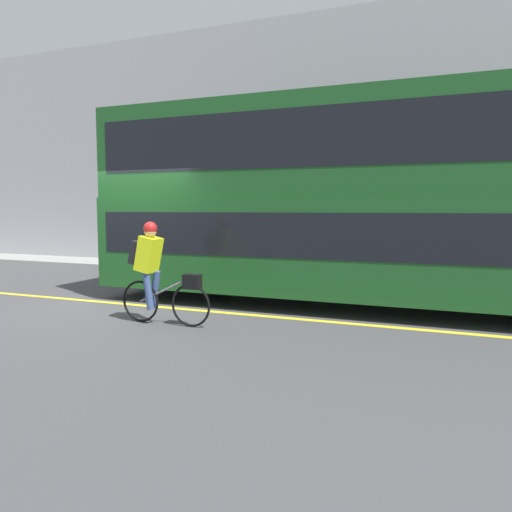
# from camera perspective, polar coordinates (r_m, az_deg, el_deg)

# --- Properties ---
(ground_plane) EXTENTS (80.00, 80.00, 0.00)m
(ground_plane) POSITION_cam_1_polar(r_m,az_deg,el_deg) (9.61, -14.86, -5.44)
(ground_plane) COLOR #424244
(road_center_line) EXTENTS (50.00, 0.14, 0.01)m
(road_center_line) POSITION_cam_1_polar(r_m,az_deg,el_deg) (9.68, -14.54, -5.33)
(road_center_line) COLOR yellow
(road_center_line) RESTS_ON ground_plane
(sidewalk_curb) EXTENTS (60.00, 1.65, 0.11)m
(sidewalk_curb) POSITION_cam_1_polar(r_m,az_deg,el_deg) (14.12, -1.89, -1.58)
(sidewalk_curb) COLOR gray
(sidewalk_curb) RESTS_ON ground_plane
(building_facade) EXTENTS (60.00, 0.30, 7.12)m
(building_facade) POSITION_cam_1_polar(r_m,az_deg,el_deg) (15.01, -0.39, 12.25)
(building_facade) COLOR #9E9EA3
(building_facade) RESTS_ON ground_plane
(bus) EXTENTS (10.66, 2.53, 3.70)m
(bus) POSITION_cam_1_polar(r_m,az_deg,el_deg) (9.11, 14.97, 6.88)
(bus) COLOR black
(bus) RESTS_ON ground_plane
(cyclist_on_bike) EXTENTS (1.56, 0.32, 1.59)m
(cyclist_on_bike) POSITION_cam_1_polar(r_m,az_deg,el_deg) (7.86, -11.46, -1.45)
(cyclist_on_bike) COLOR black
(cyclist_on_bike) RESTS_ON ground_plane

